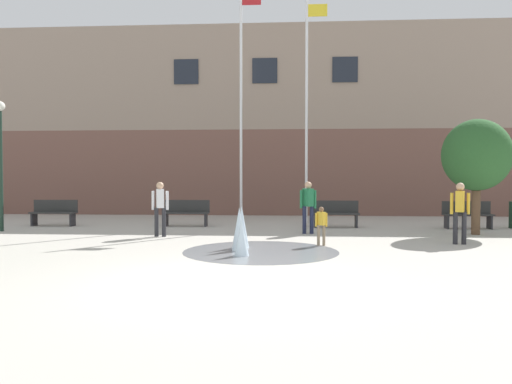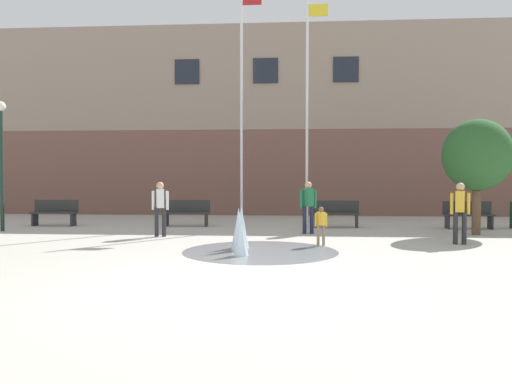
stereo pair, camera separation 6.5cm
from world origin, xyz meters
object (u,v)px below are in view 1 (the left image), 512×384
at_px(flagpole_left, 242,96).
at_px(park_bench_under_left_flagpole, 186,212).
at_px(flagpole_right, 307,102).
at_px(lamp_post_left_lane, 0,147).
at_px(park_bench_under_right_flagpole, 335,213).
at_px(street_tree_near_building, 477,156).
at_px(adult_in_red, 460,208).
at_px(park_bench_near_trashcan, 467,214).
at_px(child_with_pink_shirt, 321,223).
at_px(park_bench_far_left, 54,212).
at_px(adult_watching, 308,203).
at_px(adult_near_bench, 160,205).

bearing_deg(flagpole_left, park_bench_under_left_flagpole, -142.53).
relative_size(flagpole_right, lamp_post_left_lane, 2.05).
distance_m(park_bench_under_right_flagpole, lamp_post_left_lane, 11.13).
distance_m(flagpole_left, street_tree_near_building, 8.43).
relative_size(park_bench_under_left_flagpole, adult_in_red, 1.01).
bearing_deg(flagpole_left, park_bench_near_trashcan, -11.60).
bearing_deg(flagpole_right, park_bench_under_left_flagpole, -161.89).
bearing_deg(park_bench_near_trashcan, child_with_pink_shirt, -139.35).
xyz_separation_m(park_bench_under_right_flagpole, child_with_pink_shirt, (-0.78, -4.58, 0.10)).
distance_m(park_bench_far_left, flagpole_right, 9.94).
distance_m(child_with_pink_shirt, lamp_post_left_lane, 10.51).
distance_m(adult_watching, lamp_post_left_lane, 9.88).
distance_m(adult_near_bench, flagpole_left, 6.16).
bearing_deg(flagpole_right, street_tree_near_building, -34.03).
bearing_deg(park_bench_under_left_flagpole, park_bench_far_left, -177.53).
xyz_separation_m(park_bench_far_left, lamp_post_left_lane, (-0.85, -1.79, 2.20)).
distance_m(park_bench_near_trashcan, street_tree_near_building, 2.60).
height_order(flagpole_right, street_tree_near_building, flagpole_right).
bearing_deg(lamp_post_left_lane, child_with_pink_shirt, -14.72).
height_order(park_bench_near_trashcan, flagpole_left, flagpole_left).
relative_size(park_bench_near_trashcan, flagpole_right, 0.19).
xyz_separation_m(adult_near_bench, street_tree_near_building, (9.33, 1.11, 1.44)).
height_order(park_bench_under_left_flagpole, adult_in_red, adult_in_red).
bearing_deg(park_bench_near_trashcan, adult_near_bench, -163.61).
bearing_deg(park_bench_near_trashcan, park_bench_under_left_flagpole, 178.84).
relative_size(park_bench_near_trashcan, adult_watching, 1.01).
distance_m(park_bench_under_right_flagpole, adult_watching, 2.31).
bearing_deg(park_bench_under_right_flagpole, adult_near_bench, -150.49).
xyz_separation_m(flagpole_left, lamp_post_left_lane, (-7.37, -3.39, -2.05)).
bearing_deg(street_tree_near_building, child_with_pink_shirt, -150.74).
height_order(adult_watching, flagpole_left, flagpole_left).
bearing_deg(child_with_pink_shirt, adult_in_red, -123.77).
height_order(park_bench_near_trashcan, adult_watching, adult_watching).
bearing_deg(flagpole_right, park_bench_far_left, -169.89).
relative_size(park_bench_under_left_flagpole, adult_near_bench, 1.01).
distance_m(park_bench_far_left, adult_near_bench, 5.39).
distance_m(park_bench_under_right_flagpole, adult_in_red, 4.99).
relative_size(park_bench_under_right_flagpole, flagpole_left, 0.18).
distance_m(park_bench_under_left_flagpole, park_bench_under_right_flagpole, 5.19).
xyz_separation_m(adult_near_bench, adult_in_red, (8.13, -1.09, 0.00)).
height_order(park_bench_under_right_flagpole, child_with_pink_shirt, child_with_pink_shirt).
height_order(park_bench_under_left_flagpole, street_tree_near_building, street_tree_near_building).
distance_m(park_bench_under_left_flagpole, child_with_pink_shirt, 6.38).
relative_size(park_bench_under_left_flagpole, street_tree_near_building, 0.46).
bearing_deg(adult_in_red, adult_watching, 84.47).
bearing_deg(park_bench_far_left, child_with_pink_shirt, -25.85).
distance_m(adult_in_red, lamp_post_left_lane, 13.82).
bearing_deg(adult_in_red, flagpole_left, 71.17).
bearing_deg(adult_in_red, child_with_pink_shirt, 120.68).
xyz_separation_m(park_bench_under_left_flagpole, street_tree_near_building, (9.19, -1.93, 1.89)).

